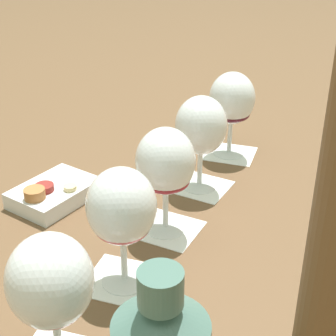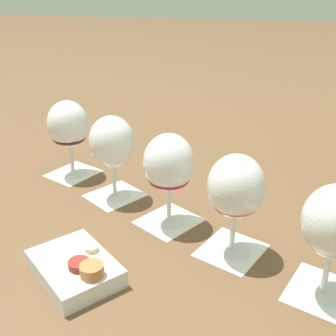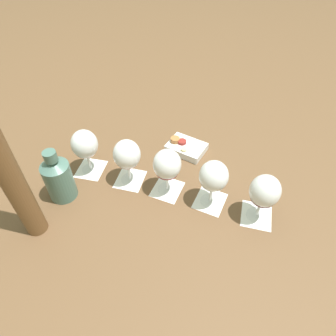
{
  "view_description": "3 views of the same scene",
  "coord_description": "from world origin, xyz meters",
  "px_view_note": "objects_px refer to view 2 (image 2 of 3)",
  "views": [
    {
      "loc": [
        -0.71,
        0.05,
        0.48
      ],
      "look_at": [
        -0.0,
        0.0,
        0.11
      ],
      "focal_mm": 55.0,
      "sensor_mm": 36.0,
      "label": 1
    },
    {
      "loc": [
        -0.17,
        0.68,
        0.43
      ],
      "look_at": [
        -0.0,
        0.0,
        0.11
      ],
      "focal_mm": 45.0,
      "sensor_mm": 36.0,
      "label": 2
    },
    {
      "loc": [
        -0.1,
        -0.67,
        0.8
      ],
      "look_at": [
        -0.0,
        0.0,
        0.11
      ],
      "focal_mm": 32.0,
      "sensor_mm": 36.0,
      "label": 3
    }
  ],
  "objects_px": {
    "wine_glass_0": "(335,226)",
    "wine_glass_2": "(169,166)",
    "wine_glass_4": "(68,127)",
    "wine_glass_1": "(236,191)",
    "wine_glass_3": "(112,145)",
    "snack_dish": "(76,268)"
  },
  "relations": [
    {
      "from": "wine_glass_0",
      "to": "wine_glass_2",
      "type": "bearing_deg",
      "value": -27.19
    },
    {
      "from": "wine_glass_0",
      "to": "wine_glass_2",
      "type": "height_order",
      "value": "same"
    },
    {
      "from": "wine_glass_2",
      "to": "wine_glass_4",
      "type": "bearing_deg",
      "value": -29.22
    },
    {
      "from": "wine_glass_1",
      "to": "wine_glass_2",
      "type": "bearing_deg",
      "value": -27.4
    },
    {
      "from": "wine_glass_0",
      "to": "wine_glass_4",
      "type": "height_order",
      "value": "same"
    },
    {
      "from": "wine_glass_0",
      "to": "wine_glass_3",
      "type": "xyz_separation_m",
      "value": [
        0.41,
        -0.21,
        0.0
      ]
    },
    {
      "from": "wine_glass_3",
      "to": "snack_dish",
      "type": "bearing_deg",
      "value": 97.54
    },
    {
      "from": "wine_glass_2",
      "to": "wine_glass_1",
      "type": "bearing_deg",
      "value": 152.6
    },
    {
      "from": "wine_glass_2",
      "to": "wine_glass_3",
      "type": "xyz_separation_m",
      "value": [
        0.14,
        -0.07,
        -0.0
      ]
    },
    {
      "from": "wine_glass_2",
      "to": "wine_glass_4",
      "type": "distance_m",
      "value": 0.31
    },
    {
      "from": "wine_glass_4",
      "to": "wine_glass_2",
      "type": "bearing_deg",
      "value": 150.78
    },
    {
      "from": "wine_glass_2",
      "to": "wine_glass_3",
      "type": "distance_m",
      "value": 0.15
    },
    {
      "from": "wine_glass_1",
      "to": "wine_glass_3",
      "type": "xyz_separation_m",
      "value": [
        0.26,
        -0.14,
        0.0
      ]
    },
    {
      "from": "wine_glass_0",
      "to": "wine_glass_1",
      "type": "bearing_deg",
      "value": -27.0
    },
    {
      "from": "wine_glass_4",
      "to": "wine_glass_3",
      "type": "bearing_deg",
      "value": 149.52
    },
    {
      "from": "wine_glass_0",
      "to": "wine_glass_2",
      "type": "distance_m",
      "value": 0.3
    },
    {
      "from": "wine_glass_2",
      "to": "snack_dish",
      "type": "distance_m",
      "value": 0.24
    },
    {
      "from": "snack_dish",
      "to": "wine_glass_0",
      "type": "bearing_deg",
      "value": -171.67
    },
    {
      "from": "wine_glass_0",
      "to": "wine_glass_1",
      "type": "xyz_separation_m",
      "value": [
        0.14,
        -0.07,
        0.0
      ]
    },
    {
      "from": "wine_glass_2",
      "to": "wine_glass_3",
      "type": "relative_size",
      "value": 1.0
    },
    {
      "from": "wine_glass_1",
      "to": "wine_glass_2",
      "type": "relative_size",
      "value": 1.0
    },
    {
      "from": "wine_glass_1",
      "to": "wine_glass_4",
      "type": "distance_m",
      "value": 0.45
    }
  ]
}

